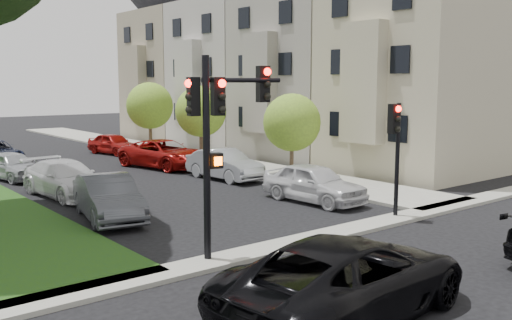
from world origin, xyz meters
TOP-DOWN VIEW (x-y plane):
  - ground at (0.00, 0.00)m, footprint 140.00×140.00m
  - sidewalk_right at (6.75, 24.00)m, footprint 3.50×44.00m
  - sidewalk_cross at (0.00, 2.00)m, footprint 60.00×1.00m
  - house_a at (12.45, 8.00)m, footprint 7.70×7.55m
  - house_b at (12.45, 15.50)m, footprint 7.70×7.55m
  - house_c at (12.45, 23.00)m, footprint 7.70×7.55m
  - house_d at (12.45, 30.50)m, footprint 7.70×7.55m
  - small_tree_a at (6.20, 10.08)m, footprint 2.68×2.68m
  - small_tree_b at (6.20, 17.75)m, footprint 2.89×2.89m
  - small_tree_c at (6.20, 23.76)m, footprint 3.03×3.03m
  - traffic_signal_main at (-3.39, 2.23)m, footprint 2.53×0.70m
  - traffic_signal_secondary at (3.60, 2.19)m, footprint 0.50×0.41m
  - car_cross_near at (-3.58, -2.28)m, footprint 6.06×3.36m
  - car_parked_0 at (3.47, 5.82)m, footprint 2.00×4.44m
  - car_parked_1 at (3.82, 12.12)m, footprint 1.72×4.39m
  - car_parked_2 at (3.44, 17.12)m, footprint 3.50×5.75m
  - car_parked_3 at (3.84, 24.26)m, footprint 2.34×4.15m
  - car_parked_5 at (-3.80, 8.09)m, footprint 2.42×4.69m
  - car_parked_6 at (-3.47, 12.81)m, footprint 2.46×5.07m
  - car_parked_7 at (-4.00, 18.24)m, footprint 2.34×4.16m

SIDE VIEW (x-z plane):
  - ground at x=0.00m, z-range 0.00..0.00m
  - sidewalk_right at x=6.75m, z-range 0.00..0.12m
  - sidewalk_cross at x=0.00m, z-range 0.00..0.12m
  - car_parked_3 at x=3.84m, z-range 0.00..1.33m
  - car_parked_7 at x=-4.00m, z-range 0.00..1.33m
  - car_parked_6 at x=-3.47m, z-range 0.00..1.42m
  - car_parked_1 at x=3.82m, z-range 0.00..1.42m
  - car_parked_5 at x=-3.80m, z-range 0.00..1.47m
  - car_parked_0 at x=3.47m, z-range 0.00..1.48m
  - car_parked_2 at x=3.44m, z-range 0.00..1.49m
  - car_cross_near at x=-3.58m, z-range 0.00..1.60m
  - small_tree_a at x=6.20m, z-range 0.66..4.69m
  - traffic_signal_secondary at x=3.60m, z-range 0.76..4.62m
  - small_tree_b at x=6.20m, z-range 0.72..5.05m
  - small_tree_c at x=6.20m, z-range 0.75..5.29m
  - traffic_signal_main at x=-3.39m, z-range 0.98..6.15m
  - house_a at x=12.45m, z-range -1.05..14.92m
  - house_b at x=12.45m, z-range -1.05..14.92m
  - house_c at x=12.45m, z-range -1.05..14.92m
  - house_d at x=12.45m, z-range -1.05..14.92m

